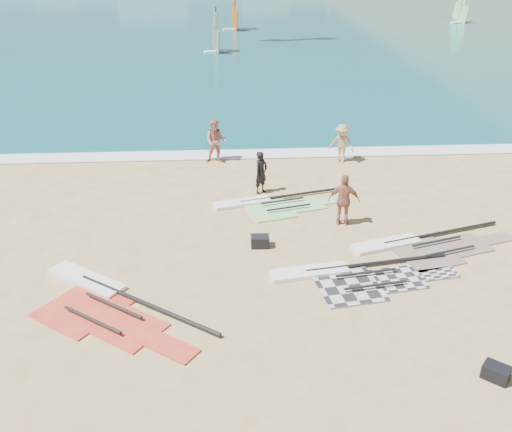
{
  "coord_description": "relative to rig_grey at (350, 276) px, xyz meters",
  "views": [
    {
      "loc": [
        -2.38,
        -12.06,
        8.95
      ],
      "look_at": [
        -1.41,
        4.0,
        1.0
      ],
      "focal_mm": 40.0,
      "sensor_mm": 36.0,
      "label": 1
    }
  ],
  "objects": [
    {
      "name": "rig_orange",
      "position": [
        2.72,
        1.67,
        -0.0
      ],
      "size": [
        5.53,
        3.02,
        0.2
      ],
      "rotation": [
        0.0,
        0.0,
        0.29
      ],
      "color": "#FF5D24",
      "rests_on": "ground"
    },
    {
      "name": "surf_line",
      "position": [
        -1.19,
        10.5,
        -0.05
      ],
      "size": [
        300.0,
        1.2,
        0.04
      ],
      "primitive_type": "cube",
      "color": "white",
      "rests_on": "ground"
    },
    {
      "name": "ground",
      "position": [
        -1.19,
        -1.8,
        -0.05
      ],
      "size": [
        300.0,
        300.0,
        0.0
      ],
      "primitive_type": "plane",
      "color": "tan",
      "rests_on": "ground"
    },
    {
      "name": "windsurfer_centre",
      "position": [
        -2.04,
        48.26,
        1.26
      ],
      "size": [
        2.56,
        3.0,
        4.52
      ],
      "rotation": [
        0.0,
        0.0,
        0.16
      ],
      "color": "white",
      "rests_on": "ground"
    },
    {
      "name": "rig_green",
      "position": [
        -1.87,
        5.07,
        -0.0
      ],
      "size": [
        5.08,
        2.68,
        0.19
      ],
      "rotation": [
        0.0,
        0.0,
        0.26
      ],
      "color": "green",
      "rests_on": "ground"
    },
    {
      "name": "beachgoer_back",
      "position": [
        0.45,
        3.41,
        0.86
      ],
      "size": [
        1.14,
        0.69,
        1.82
      ],
      "primitive_type": "imported",
      "rotation": [
        0.0,
        0.0,
        2.9
      ],
      "color": "#9F5D4C",
      "rests_on": "ground"
    },
    {
      "name": "gear_bag_far",
      "position": [
        2.38,
        -4.34,
        0.12
      ],
      "size": [
        0.69,
        0.68,
        0.34
      ],
      "primitive_type": "cube",
      "rotation": [
        0.0,
        0.0,
        -0.72
      ],
      "color": "black",
      "rests_on": "ground"
    },
    {
      "name": "gear_bag_near",
      "position": [
        -2.49,
        2.01,
        0.13
      ],
      "size": [
        0.59,
        0.44,
        0.37
      ],
      "primitive_type": "cube",
      "rotation": [
        0.0,
        0.0,
        -0.03
      ],
      "color": "black",
      "rests_on": "ground"
    },
    {
      "name": "beachgoer_mid",
      "position": [
        1.55,
        9.37,
        0.8
      ],
      "size": [
        1.27,
        1.06,
        1.7
      ],
      "primitive_type": "imported",
      "rotation": [
        0.0,
        0.0,
        -0.47
      ],
      "color": "#A58659",
      "rests_on": "ground"
    },
    {
      "name": "windsurfer_right",
      "position": [
        23.48,
        52.16,
        1.1
      ],
      "size": [
        2.14,
        2.39,
        3.77
      ],
      "rotation": [
        0.0,
        0.0,
        0.36
      ],
      "color": "white",
      "rests_on": "ground"
    },
    {
      "name": "rig_grey",
      "position": [
        0.0,
        0.0,
        0.0
      ],
      "size": [
        5.57,
        2.56,
        0.2
      ],
      "rotation": [
        0.0,
        0.0,
        0.16
      ],
      "color": "#262629",
      "rests_on": "ground"
    },
    {
      "name": "person_wetsuit",
      "position": [
        -2.16,
        6.26,
        0.78
      ],
      "size": [
        0.71,
        0.71,
        1.66
      ],
      "primitive_type": "imported",
      "rotation": [
        0.0,
        0.0,
        0.79
      ],
      "color": "black",
      "rests_on": "ground"
    },
    {
      "name": "beachgoer_left",
      "position": [
        -3.9,
        9.7,
        0.9
      ],
      "size": [
        0.99,
        0.8,
        1.9
      ],
      "primitive_type": "imported",
      "rotation": [
        0.0,
        0.0,
        -0.09
      ],
      "color": "#B96E63",
      "rests_on": "ground"
    },
    {
      "name": "rig_red",
      "position": [
        -6.93,
        -0.85,
        0.0
      ],
      "size": [
        5.11,
        4.82,
        0.2
      ],
      "rotation": [
        0.0,
        0.0,
        -0.63
      ],
      "color": "red",
      "rests_on": "ground"
    },
    {
      "name": "windsurfer_left",
      "position": [
        -3.96,
        35.7,
        1.09
      ],
      "size": [
        2.14,
        2.46,
        3.75
      ],
      "rotation": [
        0.0,
        0.0,
        0.24
      ],
      "color": "white",
      "rests_on": "ground"
    }
  ]
}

